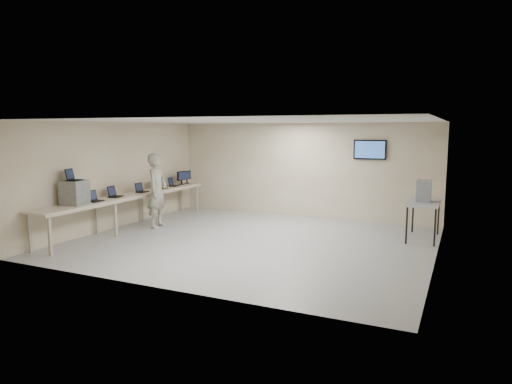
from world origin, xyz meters
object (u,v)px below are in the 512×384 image
at_px(workbench, 130,197).
at_px(equipment_box, 75,193).
at_px(soldier, 157,191).
at_px(side_table, 424,205).

relative_size(workbench, equipment_box, 10.86).
height_order(workbench, soldier, soldier).
height_order(workbench, equipment_box, equipment_box).
bearing_deg(soldier, workbench, 110.01).
xyz_separation_m(workbench, side_table, (7.19, 1.96, 0.01)).
bearing_deg(side_table, workbench, -164.78).
xyz_separation_m(equipment_box, side_table, (7.25, 3.76, -0.34)).
height_order(soldier, side_table, soldier).
distance_m(workbench, soldier, 0.73).
bearing_deg(soldier, equipment_box, 151.12).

